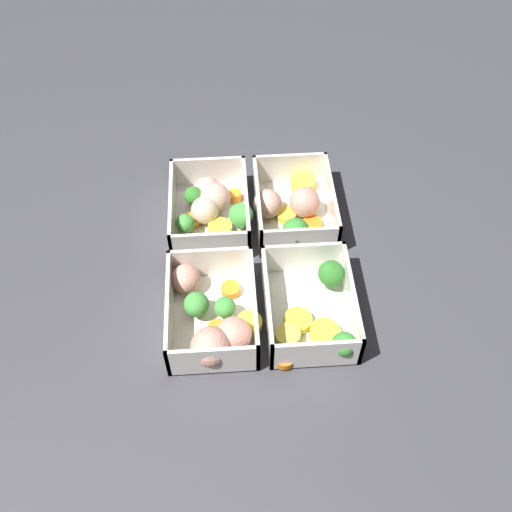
% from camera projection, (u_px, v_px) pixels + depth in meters
% --- Properties ---
extents(ground_plane, '(4.00, 4.00, 0.00)m').
position_uv_depth(ground_plane, '(256.00, 264.00, 0.86)').
color(ground_plane, '#38383D').
extents(container_near_left, '(0.17, 0.12, 0.06)m').
position_uv_depth(container_near_left, '(314.00, 310.00, 0.78)').
color(container_near_left, silver).
rests_on(container_near_left, ground_plane).
extents(container_near_right, '(0.17, 0.12, 0.06)m').
position_uv_depth(container_near_right, '(293.00, 209.00, 0.89)').
color(container_near_right, silver).
rests_on(container_near_right, ground_plane).
extents(container_far_left, '(0.16, 0.13, 0.06)m').
position_uv_depth(container_far_left, '(213.00, 319.00, 0.77)').
color(container_far_left, silver).
rests_on(container_far_left, ground_plane).
extents(container_far_right, '(0.16, 0.12, 0.06)m').
position_uv_depth(container_far_right, '(211.00, 208.00, 0.90)').
color(container_far_right, silver).
rests_on(container_far_right, ground_plane).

